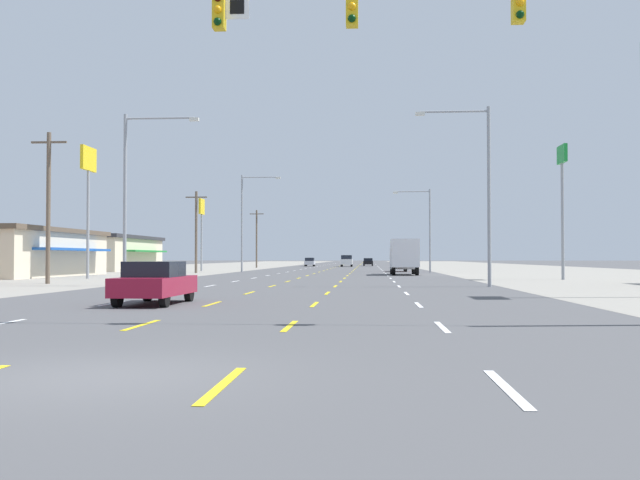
{
  "coord_description": "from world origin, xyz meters",
  "views": [
    {
      "loc": [
        3.57,
        -9.24,
        1.6
      ],
      "look_at": [
        -0.74,
        53.39,
        3.15
      ],
      "focal_mm": 39.51,
      "sensor_mm": 36.0,
      "label": 1
    }
  ],
  "objects_px": {
    "streetlight_left_row_0": "(133,186)",
    "pole_sign_left_row_1": "(88,176)",
    "box_truck_far_right_near": "(404,255)",
    "streetlight_right_row_1": "(426,224)",
    "sedan_inner_left_nearest": "(155,282)",
    "suv_center_turn_midfar": "(347,261)",
    "hatchback_far_left_far": "(310,262)",
    "sedan_inner_right_farther": "(368,262)",
    "sedan_far_right_mid": "(398,265)",
    "streetlight_right_row_0": "(482,182)",
    "pole_sign_left_row_2": "(202,216)",
    "streetlight_left_row_1": "(246,216)",
    "pole_sign_right_row_1": "(562,181)"
  },
  "relations": [
    {
      "from": "streetlight_left_row_0",
      "to": "pole_sign_left_row_1",
      "type": "bearing_deg",
      "value": 121.4
    },
    {
      "from": "box_truck_far_right_near",
      "to": "streetlight_right_row_1",
      "type": "distance_m",
      "value": 11.72
    },
    {
      "from": "sedan_inner_left_nearest",
      "to": "pole_sign_left_row_1",
      "type": "bearing_deg",
      "value": 116.26
    },
    {
      "from": "suv_center_turn_midfar",
      "to": "streetlight_left_row_0",
      "type": "distance_m",
      "value": 82.97
    },
    {
      "from": "suv_center_turn_midfar",
      "to": "hatchback_far_left_far",
      "type": "distance_m",
      "value": 8.14
    },
    {
      "from": "box_truck_far_right_near",
      "to": "pole_sign_left_row_1",
      "type": "xyz_separation_m",
      "value": [
        -24.34,
        -13.19,
        5.91
      ]
    },
    {
      "from": "sedan_inner_right_farther",
      "to": "sedan_far_right_mid",
      "type": "bearing_deg",
      "value": -86.17
    },
    {
      "from": "sedan_inner_left_nearest",
      "to": "pole_sign_left_row_1",
      "type": "distance_m",
      "value": 32.01
    },
    {
      "from": "pole_sign_left_row_1",
      "to": "sedan_inner_left_nearest",
      "type": "bearing_deg",
      "value": -63.74
    },
    {
      "from": "sedan_inner_right_farther",
      "to": "streetlight_right_row_0",
      "type": "xyz_separation_m",
      "value": [
        6.22,
        -91.88,
        4.94
      ]
    },
    {
      "from": "sedan_far_right_mid",
      "to": "pole_sign_left_row_2",
      "type": "relative_size",
      "value": 0.53
    },
    {
      "from": "box_truck_far_right_near",
      "to": "streetlight_left_row_0",
      "type": "xyz_separation_m",
      "value": [
        -16.53,
        -25.97,
        3.81
      ]
    },
    {
      "from": "sedan_inner_right_farther",
      "to": "streetlight_left_row_1",
      "type": "distance_m",
      "value": 56.88
    },
    {
      "from": "box_truck_far_right_near",
      "to": "sedan_inner_right_farther",
      "type": "distance_m",
      "value": 66.0
    },
    {
      "from": "suv_center_turn_midfar",
      "to": "streetlight_right_row_0",
      "type": "bearing_deg",
      "value": -83.13
    },
    {
      "from": "sedan_inner_left_nearest",
      "to": "pole_sign_left_row_1",
      "type": "relative_size",
      "value": 0.45
    },
    {
      "from": "sedan_far_right_mid",
      "to": "pole_sign_left_row_1",
      "type": "height_order",
      "value": "pole_sign_left_row_1"
    },
    {
      "from": "suv_center_turn_midfar",
      "to": "streetlight_left_row_1",
      "type": "height_order",
      "value": "streetlight_left_row_1"
    },
    {
      "from": "pole_sign_right_row_1",
      "to": "streetlight_left_row_0",
      "type": "height_order",
      "value": "streetlight_left_row_0"
    },
    {
      "from": "pole_sign_right_row_1",
      "to": "streetlight_left_row_0",
      "type": "xyz_separation_m",
      "value": [
        -27.16,
        -12.54,
        -1.43
      ]
    },
    {
      "from": "streetlight_left_row_1",
      "to": "streetlight_right_row_1",
      "type": "bearing_deg",
      "value": -0.0
    },
    {
      "from": "hatchback_far_left_far",
      "to": "pole_sign_left_row_1",
      "type": "distance_m",
      "value": 75.14
    },
    {
      "from": "sedan_inner_right_farther",
      "to": "suv_center_turn_midfar",
      "type": "bearing_deg",
      "value": -111.03
    },
    {
      "from": "box_truck_far_right_near",
      "to": "streetlight_right_row_0",
      "type": "relative_size",
      "value": 0.73
    },
    {
      "from": "hatchback_far_left_far",
      "to": "sedan_inner_right_farther",
      "type": "xyz_separation_m",
      "value": [
        10.43,
        5.04,
        -0.03
      ]
    },
    {
      "from": "sedan_inner_left_nearest",
      "to": "streetlight_right_row_0",
      "type": "xyz_separation_m",
      "value": [
        13.43,
        15.23,
        4.94
      ]
    },
    {
      "from": "sedan_inner_right_farther",
      "to": "streetlight_left_row_0",
      "type": "distance_m",
      "value": 92.95
    },
    {
      "from": "suv_center_turn_midfar",
      "to": "pole_sign_right_row_1",
      "type": "bearing_deg",
      "value": -75.82
    },
    {
      "from": "streetlight_left_row_0",
      "to": "streetlight_left_row_1",
      "type": "relative_size",
      "value": 0.92
    },
    {
      "from": "box_truck_far_right_near",
      "to": "sedan_far_right_mid",
      "type": "distance_m",
      "value": 14.83
    },
    {
      "from": "hatchback_far_left_far",
      "to": "pole_sign_right_row_1",
      "type": "height_order",
      "value": "pole_sign_right_row_1"
    },
    {
      "from": "hatchback_far_left_far",
      "to": "pole_sign_left_row_2",
      "type": "distance_m",
      "value": 46.18
    },
    {
      "from": "streetlight_left_row_0",
      "to": "streetlight_right_row_0",
      "type": "distance_m",
      "value": 19.45
    },
    {
      "from": "streetlight_left_row_0",
      "to": "streetlight_right_row_1",
      "type": "height_order",
      "value": "streetlight_left_row_0"
    },
    {
      "from": "pole_sign_right_row_1",
      "to": "streetlight_left_row_1",
      "type": "distance_m",
      "value": 36.47
    },
    {
      "from": "pole_sign_left_row_2",
      "to": "hatchback_far_left_far",
      "type": "bearing_deg",
      "value": 78.79
    },
    {
      "from": "pole_sign_right_row_1",
      "to": "streetlight_right_row_1",
      "type": "bearing_deg",
      "value": 107.67
    },
    {
      "from": "pole_sign_left_row_2",
      "to": "pole_sign_right_row_1",
      "type": "relative_size",
      "value": 0.87
    },
    {
      "from": "streetlight_left_row_1",
      "to": "streetlight_right_row_1",
      "type": "relative_size",
      "value": 1.19
    },
    {
      "from": "pole_sign_left_row_2",
      "to": "pole_sign_left_row_1",
      "type": "bearing_deg",
      "value": -93.32
    },
    {
      "from": "pole_sign_left_row_1",
      "to": "streetlight_left_row_0",
      "type": "xyz_separation_m",
      "value": [
        7.8,
        -12.78,
        -2.1
      ]
    },
    {
      "from": "pole_sign_left_row_2",
      "to": "streetlight_left_row_1",
      "type": "height_order",
      "value": "streetlight_left_row_1"
    },
    {
      "from": "hatchback_far_left_far",
      "to": "streetlight_right_row_0",
      "type": "relative_size",
      "value": 0.4
    },
    {
      "from": "sedan_far_right_mid",
      "to": "streetlight_left_row_0",
      "type": "distance_m",
      "value": 44.3
    },
    {
      "from": "streetlight_left_row_1",
      "to": "pole_sign_left_row_2",
      "type": "bearing_deg",
      "value": 140.24
    },
    {
      "from": "suv_center_turn_midfar",
      "to": "hatchback_far_left_far",
      "type": "height_order",
      "value": "suv_center_turn_midfar"
    },
    {
      "from": "sedan_inner_left_nearest",
      "to": "pole_sign_right_row_1",
      "type": "distance_m",
      "value": 35.47
    },
    {
      "from": "sedan_inner_right_farther",
      "to": "streetlight_left_row_1",
      "type": "height_order",
      "value": "streetlight_left_row_1"
    },
    {
      "from": "sedan_inner_right_farther",
      "to": "streetlight_right_row_1",
      "type": "height_order",
      "value": "streetlight_right_row_1"
    },
    {
      "from": "box_truck_far_right_near",
      "to": "pole_sign_left_row_2",
      "type": "distance_m",
      "value": 28.05
    }
  ]
}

